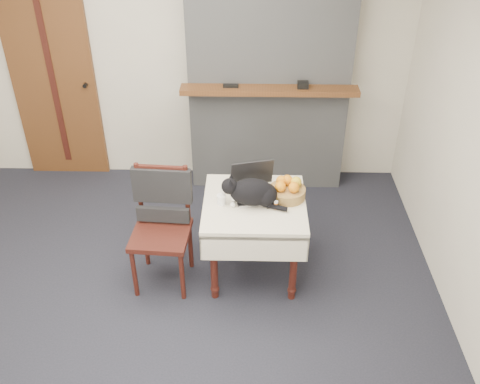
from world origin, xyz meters
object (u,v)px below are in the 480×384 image
object	(u,v)px
cream_jar	(221,200)
fruit_basket	(287,190)
cat	(253,192)
laptop	(254,187)
pill_bottle	(276,205)
door	(54,83)
side_table	(254,214)
chair	(162,210)

from	to	relation	value
cream_jar	fruit_basket	xyz separation A→B (m)	(0.50, 0.11, 0.02)
cat	fruit_basket	distance (m)	0.28
cream_jar	laptop	bearing A→B (deg)	30.67
cream_jar	pill_bottle	world-z (taller)	cream_jar
laptop	cream_jar	xyz separation A→B (m)	(-0.25, -0.15, -0.02)
door	cat	size ratio (longest dim) A/B	3.99
door	pill_bottle	bearing A→B (deg)	-37.70
laptop	fruit_basket	xyz separation A→B (m)	(0.25, -0.04, 0.00)
side_table	fruit_basket	xyz separation A→B (m)	(0.25, 0.08, 0.18)
cat	pill_bottle	distance (m)	0.19
laptop	cream_jar	bearing A→B (deg)	-163.48
side_table	fruit_basket	world-z (taller)	fruit_basket
door	cream_jar	size ratio (longest dim) A/B	25.44
fruit_basket	pill_bottle	bearing A→B (deg)	-119.79
cream_jar	chair	xyz separation A→B (m)	(-0.46, 0.01, -0.11)
side_table	cream_jar	bearing A→B (deg)	-173.22
laptop	chair	world-z (taller)	chair
chair	fruit_basket	bearing A→B (deg)	9.99
laptop	cat	size ratio (longest dim) A/B	0.79
door	side_table	bearing A→B (deg)	-38.43
cream_jar	fruit_basket	world-z (taller)	fruit_basket
side_table	chair	distance (m)	0.71
cream_jar	side_table	bearing A→B (deg)	6.78
door	pill_bottle	distance (m)	2.70
door	side_table	size ratio (longest dim) A/B	2.56
door	laptop	distance (m)	2.46
laptop	cream_jar	distance (m)	0.29
door	fruit_basket	bearing A→B (deg)	-33.77
laptop	cat	xyz separation A→B (m)	(-0.01, -0.14, 0.04)
pill_bottle	chair	distance (m)	0.88
laptop	cat	distance (m)	0.15
door	laptop	size ratio (longest dim) A/B	5.04
side_table	cat	bearing A→B (deg)	-114.17
cream_jar	fruit_basket	bearing A→B (deg)	12.19
door	fruit_basket	xyz separation A→B (m)	(2.22, -1.49, -0.24)
laptop	pill_bottle	xyz separation A→B (m)	(0.16, -0.20, -0.03)
side_table	fruit_basket	size ratio (longest dim) A/B	2.77
cat	cream_jar	distance (m)	0.25
door	cream_jar	world-z (taller)	door
chair	side_table	bearing A→B (deg)	5.84
side_table	pill_bottle	distance (m)	0.23
laptop	chair	bearing A→B (deg)	177.18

